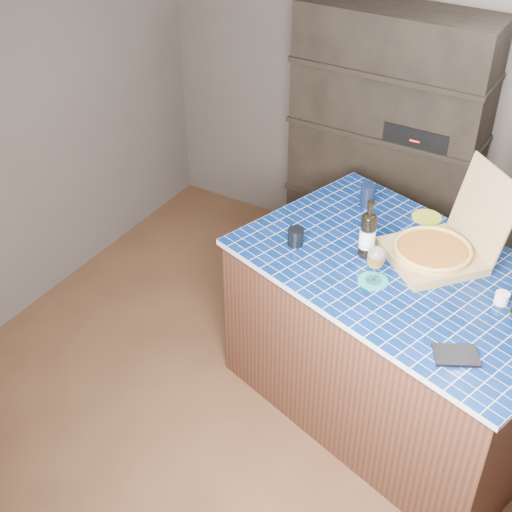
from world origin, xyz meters
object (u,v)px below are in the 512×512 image
Objects in this scene: kitchen_island at (398,340)px; dvd_case at (456,355)px; mead_bottle at (368,234)px; wine_glass at (376,258)px; pizza_box at (438,248)px.

dvd_case reaches higher than kitchen_island.
kitchen_island is 6.07× the size of mead_bottle.
wine_glass is at bearing -56.85° from mead_bottle.
wine_glass is at bearing -148.98° from dvd_case.
pizza_box is 3.38× the size of wine_glass.
dvd_case is (0.38, -0.47, 0.47)m from kitchen_island.
pizza_box is at bearing 82.07° from kitchen_island.
mead_bottle is at bearing -156.16° from dvd_case.
mead_bottle is at bearing -166.57° from kitchen_island.
mead_bottle is at bearing -114.04° from pizza_box.
mead_bottle is 1.71× the size of dvd_case.
dvd_case is at bearing -22.83° from pizza_box.
mead_bottle is 0.80m from dvd_case.
kitchen_island is 2.91× the size of pizza_box.
mead_bottle reaches higher than dvd_case.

